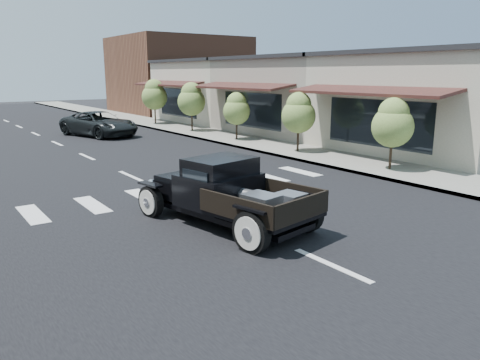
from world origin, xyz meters
TOP-DOWN VIEW (x-y plane):
  - ground at (0.00, 0.00)m, footprint 120.00×120.00m
  - road at (0.00, 15.00)m, footprint 14.00×80.00m
  - road_markings at (0.00, 10.00)m, footprint 12.00×60.00m
  - sidewalk_right at (8.50, 15.00)m, footprint 3.00×80.00m
  - storefront_near at (15.00, 4.00)m, footprint 10.00×9.00m
  - storefront_mid at (15.00, 13.00)m, footprint 10.00×9.00m
  - storefront_far at (15.00, 22.00)m, footprint 10.00×9.00m
  - far_building_right at (15.50, 32.00)m, footprint 11.00×10.00m
  - small_tree_a at (8.30, 1.96)m, footprint 1.55×1.55m
  - small_tree_b at (8.30, 7.11)m, footprint 1.57×1.57m
  - small_tree_c at (8.30, 12.08)m, footprint 1.47×1.47m
  - small_tree_d at (8.30, 17.00)m, footprint 1.74×1.74m
  - small_tree_e at (8.30, 22.35)m, footprint 1.82×1.82m
  - hotrod_pickup at (-0.25, 0.31)m, footprint 3.16×5.27m
  - second_car at (2.94, 18.76)m, footprint 3.84×5.73m

SIDE VIEW (x-z plane):
  - ground at x=0.00m, z-range 0.00..0.00m
  - road_markings at x=0.00m, z-range -0.03..0.03m
  - road at x=0.00m, z-range 0.00..0.02m
  - sidewalk_right at x=8.50m, z-range 0.00..0.15m
  - second_car at x=2.94m, z-range 0.00..1.46m
  - hotrod_pickup at x=-0.25m, z-range 0.00..1.71m
  - small_tree_c at x=8.30m, z-range 0.15..2.60m
  - small_tree_a at x=8.30m, z-range 0.15..2.73m
  - small_tree_b at x=8.30m, z-range 0.15..2.76m
  - small_tree_d at x=8.30m, z-range 0.15..3.04m
  - small_tree_e at x=8.30m, z-range 0.15..3.18m
  - storefront_near at x=15.00m, z-range 0.00..4.50m
  - storefront_mid at x=15.00m, z-range 0.00..4.50m
  - storefront_far at x=15.00m, z-range 0.00..4.50m
  - far_building_right at x=15.50m, z-range 0.00..7.00m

